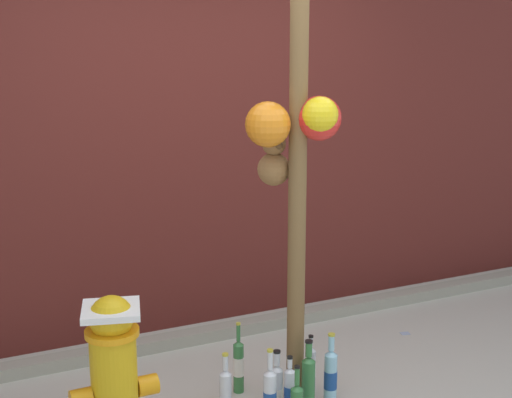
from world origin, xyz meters
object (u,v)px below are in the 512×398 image
at_px(bottle_2, 277,386).
at_px(bottle_8, 331,375).
at_px(bottle_5, 290,392).
at_px(bottle_7, 239,365).
at_px(bottle_0, 270,396).
at_px(bottle_3, 308,381).
at_px(bottle_6, 226,391).
at_px(fire_hydrant, 114,376).
at_px(bottle_4, 310,368).
at_px(memorial_post, 297,88).

xyz_separation_m(bottle_2, bottle_8, (0.31, -0.06, 0.03)).
relative_size(bottle_5, bottle_7, 0.85).
bearing_deg(bottle_0, bottle_8, 11.30).
bearing_deg(bottle_7, bottle_8, -37.79).
bearing_deg(bottle_3, bottle_6, 164.11).
relative_size(fire_hydrant, bottle_0, 1.94).
distance_m(bottle_5, bottle_8, 0.30).
bearing_deg(bottle_8, bottle_3, -170.58).
distance_m(bottle_3, bottle_4, 0.23).
xyz_separation_m(bottle_0, bottle_8, (0.42, 0.08, -0.01)).
bearing_deg(bottle_4, bottle_8, -78.55).
xyz_separation_m(fire_hydrant, bottle_6, (0.62, 0.13, -0.29)).
distance_m(memorial_post, bottle_8, 1.58).
xyz_separation_m(fire_hydrant, bottle_5, (0.92, -0.03, -0.28)).
relative_size(bottle_5, bottle_6, 0.98).
distance_m(bottle_0, bottle_2, 0.18).
xyz_separation_m(bottle_2, bottle_7, (-0.11, 0.26, 0.03)).
bearing_deg(bottle_3, bottle_5, -164.28).
relative_size(bottle_0, bottle_4, 1.28).
xyz_separation_m(bottle_2, bottle_5, (0.01, -0.12, 0.02)).
distance_m(memorial_post, bottle_2, 1.60).
xyz_separation_m(bottle_4, bottle_5, (-0.26, -0.23, 0.02)).
height_order(bottle_0, bottle_4, bottle_0).
height_order(bottle_3, bottle_7, bottle_7).
bearing_deg(bottle_6, bottle_2, -8.21).
bearing_deg(memorial_post, bottle_0, -143.38).
distance_m(memorial_post, fire_hydrant, 1.65).
distance_m(bottle_0, bottle_8, 0.42).
bearing_deg(bottle_3, memorial_post, 106.72).
distance_m(bottle_4, bottle_8, 0.17).
bearing_deg(fire_hydrant, bottle_0, -3.28).
xyz_separation_m(fire_hydrant, bottle_3, (1.06, 0.01, -0.26)).
height_order(fire_hydrant, bottle_8, fire_hydrant).
xyz_separation_m(fire_hydrant, bottle_2, (0.91, 0.09, -0.30)).
bearing_deg(bottle_5, fire_hydrant, 178.37).
relative_size(bottle_3, bottle_8, 1.00).
bearing_deg(bottle_4, bottle_7, 157.83).
xyz_separation_m(bottle_0, bottle_5, (0.13, 0.02, -0.02)).
height_order(memorial_post, bottle_5, memorial_post).
relative_size(bottle_0, bottle_8, 1.06).
relative_size(memorial_post, bottle_5, 8.49).
bearing_deg(memorial_post, fire_hydrant, -173.14).
bearing_deg(bottle_2, bottle_3, -28.84).
xyz_separation_m(memorial_post, bottle_2, (-0.12, -0.03, -1.60)).
distance_m(bottle_4, bottle_5, 0.34).
bearing_deg(bottle_8, fire_hydrant, -178.23).
xyz_separation_m(fire_hydrant, bottle_0, (0.80, -0.05, -0.27)).
xyz_separation_m(memorial_post, bottle_0, (-0.23, -0.17, -1.56)).
relative_size(bottle_0, bottle_2, 1.25).
bearing_deg(bottle_6, bottle_0, -46.37).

